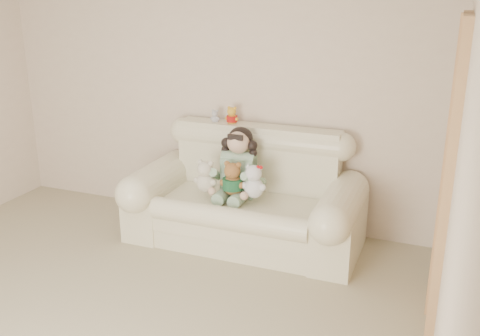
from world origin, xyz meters
name	(u,v)px	position (x,y,z in m)	size (l,w,h in m)	color
wall_back	(212,90)	(0.00, 2.50, 1.30)	(4.50, 4.50, 0.00)	beige
wall_right	(453,222)	(2.25, 0.00, 1.30)	(5.00, 5.00, 0.00)	beige
sofa	(244,189)	(0.53, 2.00, 0.52)	(2.10, 0.95, 1.03)	#F0E8C1
door_panel	(448,176)	(2.22, 1.40, 1.05)	(0.06, 0.90, 2.10)	#AA7349
seated_child	(239,162)	(0.45, 2.08, 0.74)	(0.39, 0.48, 0.65)	#30753B
brown_teddy	(233,175)	(0.47, 1.88, 0.68)	(0.23, 0.18, 0.36)	brown
white_cat	(254,178)	(0.66, 1.89, 0.68)	(0.23, 0.18, 0.36)	silver
cream_teddy	(206,173)	(0.22, 1.86, 0.67)	(0.22, 0.17, 0.35)	beige
yellow_mini_bear	(232,114)	(0.27, 2.35, 1.11)	(0.13, 0.10, 0.21)	yellow
grey_mini_plush	(215,115)	(0.10, 2.35, 1.09)	(0.10, 0.08, 0.16)	silver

